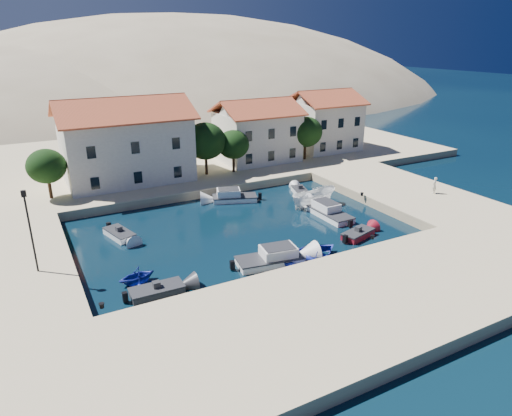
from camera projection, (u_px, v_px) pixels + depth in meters
The scene contains 23 objects.
ground at pixel (298, 275), 34.89m from camera, with size 400.00×400.00×0.00m, color black.
quay_south at pixel (348, 308), 29.77m from camera, with size 52.00×12.00×1.00m, color beige.
quay_east at pixel (401, 192), 52.02m from camera, with size 11.00×20.00×1.00m, color beige.
quay_west at pixel (16, 270), 34.59m from camera, with size 8.00×20.00×1.00m, color beige.
quay_north at pixel (168, 157), 66.96m from camera, with size 80.00×36.00×1.00m, color beige.
hills at pixel (147, 164), 154.27m from camera, with size 254.00×176.00×99.00m.
building_left at pixel (125, 139), 53.26m from camera, with size 14.70×9.45×9.70m.
building_mid at pixel (257, 129), 62.28m from camera, with size 10.50×8.40×8.30m.
building_right at pixel (324, 119), 68.31m from camera, with size 9.45×8.40×8.80m.
trees at pixel (217, 143), 56.19m from camera, with size 37.30×5.30×6.45m.
lamppost at pixel (29, 224), 32.10m from camera, with size 0.35×0.25×6.22m.
bollards at pixel (301, 236), 38.92m from camera, with size 29.36×9.56×0.30m.
motorboat_grey_sw at pixel (157, 291), 32.13m from camera, with size 3.79×1.72×1.25m.
cabin_cruiser_south at pixel (270, 259), 36.43m from camera, with size 5.61×3.04×1.60m.
rowboat_south at pixel (310, 260), 37.32m from camera, with size 3.94×5.52×1.14m, color navy.
motorboat_red_se at pixel (358, 234), 41.37m from camera, with size 3.64×2.36×1.25m.
cabin_cruiser_east at pixel (330, 213), 45.95m from camera, with size 2.20×5.36×1.60m.
boat_east at pixel (313, 206), 49.08m from camera, with size 2.05×5.45×2.11m, color white.
motorboat_white_ne at pixel (300, 191), 52.87m from camera, with size 2.20×3.27×1.25m.
rowboat_west at pixel (137, 282), 33.84m from camera, with size 2.34×2.71×1.43m, color navy.
motorboat_white_west at pixel (120, 234), 41.39m from camera, with size 2.43×3.84×1.25m.
cabin_cruiser_north at pixel (235, 197), 50.47m from camera, with size 5.26×3.60×1.60m.
pedestrian at pixel (434, 185), 49.67m from camera, with size 0.67×0.44×1.84m, color silver.
Camera 1 is at (-17.37, -25.68, 17.11)m, focal length 32.00 mm.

